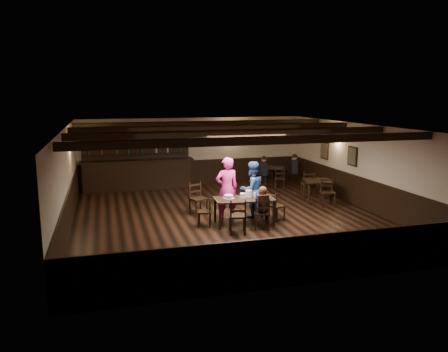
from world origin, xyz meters
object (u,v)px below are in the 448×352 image
object	(u,v)px
woman_pink	(227,189)
cake	(229,197)
chair_near_left	(238,214)
chair_near_right	(262,211)
bar_counter	(138,170)
man_blue	(252,189)
dining_table	(244,201)

from	to	relation	value
woman_pink	cake	world-z (taller)	woman_pink
chair_near_left	chair_near_right	world-z (taller)	chair_near_left
chair_near_left	chair_near_right	distance (m)	0.79
cake	bar_counter	xyz separation A→B (m)	(-2.09, 5.46, -0.07)
chair_near_left	cake	bearing A→B (deg)	88.71
man_blue	cake	world-z (taller)	man_blue
woman_pink	man_blue	distance (m)	0.79
chair_near_right	bar_counter	size ratio (longest dim) A/B	0.21
chair_near_right	bar_counter	xyz separation A→B (m)	(-2.83, 6.19, 0.21)
woman_pink	bar_counter	bearing A→B (deg)	-69.34
dining_table	cake	size ratio (longest dim) A/B	5.36
chair_near_left	bar_counter	world-z (taller)	bar_counter
chair_near_left	cake	distance (m)	0.96
dining_table	chair_near_left	world-z (taller)	chair_near_left
chair_near_right	man_blue	size ratio (longest dim) A/B	0.53
dining_table	chair_near_right	size ratio (longest dim) A/B	1.92
cake	man_blue	bearing A→B (deg)	31.66
woman_pink	bar_counter	size ratio (longest dim) A/B	0.43
chair_near_right	man_blue	xyz separation A→B (m)	(0.13, 1.27, 0.32)
chair_near_left	woman_pink	size ratio (longest dim) A/B	0.51
dining_table	cake	bearing A→B (deg)	164.84
dining_table	man_blue	distance (m)	0.81
bar_counter	man_blue	bearing A→B (deg)	-58.93
cake	dining_table	bearing A→B (deg)	-15.16
man_blue	dining_table	bearing A→B (deg)	37.69
chair_near_left	bar_counter	size ratio (longest dim) A/B	0.22
dining_table	woman_pink	size ratio (longest dim) A/B	0.92
chair_near_right	cake	size ratio (longest dim) A/B	2.79
man_blue	cake	distance (m)	1.03
chair_near_left	woman_pink	world-z (taller)	woman_pink
chair_near_right	woman_pink	bearing A→B (deg)	117.87
man_blue	bar_counter	xyz separation A→B (m)	(-2.97, 4.92, -0.11)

